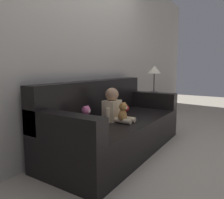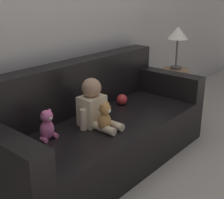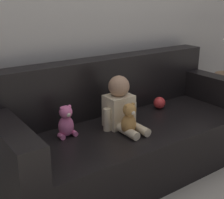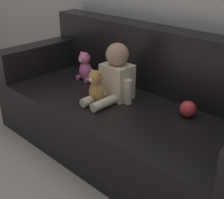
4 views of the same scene
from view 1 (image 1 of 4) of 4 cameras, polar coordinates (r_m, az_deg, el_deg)
name	(u,v)px [view 1 (image 1 of 4)]	position (r m, az deg, el deg)	size (l,w,h in m)	color
ground_plane	(118,150)	(2.73, 1.57, -13.09)	(12.00, 12.00, 0.00)	#B7AD99
wall_back	(84,43)	(2.84, -7.27, 14.41)	(8.00, 0.05, 2.60)	#ADA89E
couch	(114,126)	(2.66, 0.48, -6.92)	(1.99, 0.83, 0.84)	black
person_baby	(113,107)	(2.49, 0.38, -2.06)	(0.28, 0.35, 0.38)	beige
teddy_bear_brown	(123,113)	(2.40, 2.84, -3.50)	(0.11, 0.11, 0.23)	#AD7A3D
plush_toy_side	(86,117)	(2.23, -6.80, -4.69)	(0.13, 0.10, 0.22)	#DB6699
toy_ball	(126,109)	(2.98, 3.57, -2.40)	(0.10, 0.10, 0.10)	red
side_table	(154,80)	(3.71, 10.94, 5.08)	(0.29, 0.29, 1.03)	#93704C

